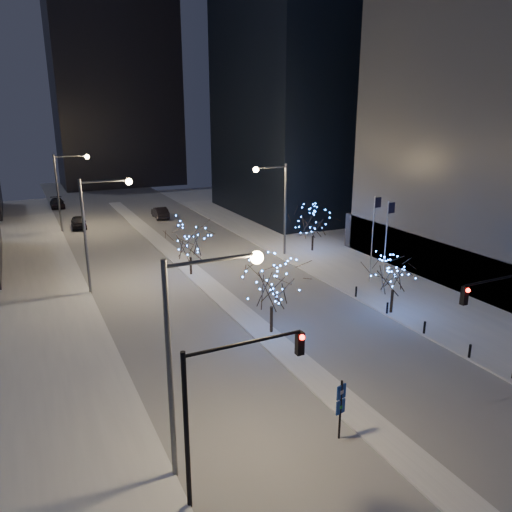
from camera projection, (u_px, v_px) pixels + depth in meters
ground at (384, 439)px, 24.47m from camera, size 160.00×160.00×0.00m
road at (175, 256)px, 54.66m from camera, size 20.00×130.00×0.02m
median at (189, 268)px, 50.33m from camera, size 2.00×80.00×0.15m
east_sidewalk at (371, 276)px, 47.97m from camera, size 10.00×90.00×0.15m
west_sidewalk at (48, 333)px, 35.85m from camera, size 8.00×90.00×0.15m
horizon_block at (115, 80)px, 100.34m from camera, size 24.00×14.00×42.00m
street_lamp_w_near at (193, 337)px, 20.61m from camera, size 4.40×0.56×10.00m
street_lamp_w_mid at (97, 220)px, 42.17m from camera, size 4.40×0.56×10.00m
street_lamp_w_far at (65, 182)px, 63.74m from camera, size 4.40×0.56×10.00m
street_lamp_east at (278, 198)px, 52.72m from camera, size 3.90×0.56×10.00m
traffic_signal_west at (223, 395)px, 19.58m from camera, size 5.26×0.43×7.00m
traffic_signal_east at (506, 311)px, 27.70m from camera, size 5.26×0.43×7.00m
flagpoles at (380, 236)px, 43.56m from camera, size 1.35×2.60×8.00m
bollards at (405, 317)px, 37.19m from camera, size 0.16×12.16×0.90m
car_near at (79, 222)px, 67.02m from camera, size 2.21×4.83×1.60m
car_mid at (160, 213)px, 73.20m from camera, size 1.97×5.06×1.64m
car_far at (57, 203)px, 80.81m from camera, size 2.20×5.22×1.50m
holiday_tree_median_near at (272, 284)px, 34.80m from camera, size 5.63×5.63×5.66m
holiday_tree_median_far at (190, 241)px, 47.31m from camera, size 4.55×4.55×5.28m
holiday_tree_plaza_near at (394, 273)px, 38.32m from camera, size 3.80×3.80×4.97m
holiday_tree_plaza_far at (313, 222)px, 55.37m from camera, size 4.36×4.36×5.14m
wayfinding_sign at (341, 404)px, 23.94m from camera, size 0.57×0.19×3.20m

